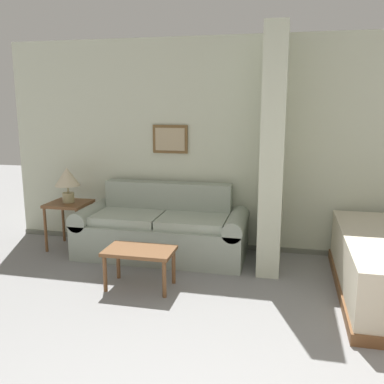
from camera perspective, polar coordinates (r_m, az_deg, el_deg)
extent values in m
cube|color=beige|center=(5.28, 10.72, 5.93)|extent=(6.82, 0.12, 2.60)
cube|color=slate|center=(5.48, 10.18, -7.47)|extent=(6.82, 0.02, 0.06)
cube|color=brown|center=(5.39, -2.92, 7.05)|extent=(0.45, 0.02, 0.35)
cube|color=tan|center=(5.37, -2.96, 7.04)|extent=(0.38, 0.01, 0.28)
cube|color=beige|center=(4.78, 10.79, 5.34)|extent=(0.24, 0.88, 2.60)
cube|color=#99A393|center=(5.20, -4.10, -6.28)|extent=(1.60, 0.84, 0.42)
cube|color=#99A393|center=(5.38, -3.19, -0.95)|extent=(1.60, 0.20, 0.43)
cube|color=#99A393|center=(5.52, -13.16, -5.49)|extent=(0.20, 0.84, 0.42)
cylinder|color=#99A393|center=(5.45, -13.28, -2.93)|extent=(0.23, 0.84, 0.23)
cube|color=#99A393|center=(5.02, 5.88, -6.97)|extent=(0.20, 0.84, 0.42)
cylinder|color=#99A393|center=(4.95, 5.94, -4.17)|extent=(0.23, 0.84, 0.23)
cube|color=#AAB5A4|center=(5.21, -8.53, -3.37)|extent=(0.78, 0.60, 0.10)
cube|color=#AAB5A4|center=(4.98, 0.11, -3.94)|extent=(0.78, 0.60, 0.10)
cube|color=brown|center=(4.30, -7.01, -7.80)|extent=(0.68, 0.42, 0.04)
cylinder|color=brown|center=(4.34, -11.53, -10.63)|extent=(0.04, 0.04, 0.37)
cylinder|color=brown|center=(4.14, -3.71, -11.53)|extent=(0.04, 0.04, 0.37)
cylinder|color=brown|center=(4.62, -9.81, -9.13)|extent=(0.04, 0.04, 0.37)
cylinder|color=brown|center=(4.44, -2.47, -9.87)|extent=(0.04, 0.04, 0.37)
cube|color=brown|center=(5.61, -16.11, -1.50)|extent=(0.49, 0.49, 0.04)
cylinder|color=brown|center=(5.61, -18.94, -4.82)|extent=(0.04, 0.04, 0.56)
cylinder|color=brown|center=(5.40, -15.01, -5.21)|extent=(0.04, 0.04, 0.56)
cylinder|color=brown|center=(5.96, -16.78, -3.70)|extent=(0.04, 0.04, 0.56)
cylinder|color=brown|center=(5.77, -13.03, -4.02)|extent=(0.04, 0.04, 0.56)
cylinder|color=tan|center=(5.59, -16.16, -0.71)|extent=(0.15, 0.15, 0.12)
cylinder|color=tan|center=(5.57, -16.22, 0.37)|extent=(0.02, 0.02, 0.09)
cone|color=beige|center=(5.54, -16.31, 1.99)|extent=(0.31, 0.31, 0.23)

